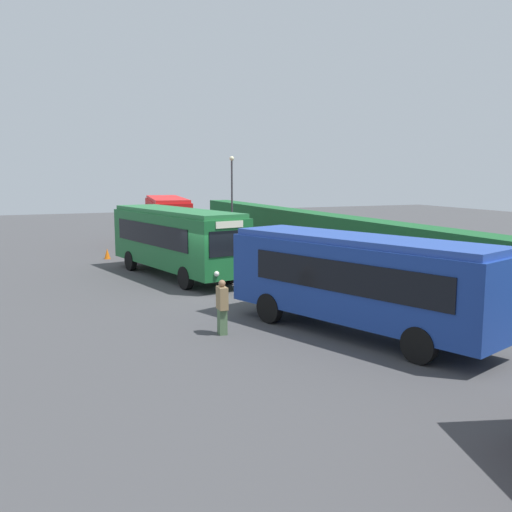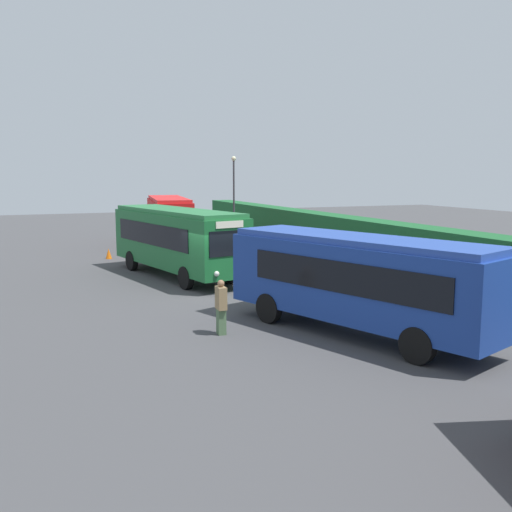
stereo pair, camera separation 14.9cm
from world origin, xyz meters
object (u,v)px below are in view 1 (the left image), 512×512
bus_blue (359,278)px  person_center (222,306)px  bus_red (167,218)px  person_left (249,256)px  traffic_cone (107,254)px  bus_green (176,238)px  lamppost (232,188)px

bus_blue → person_center: size_ratio=5.47×
bus_red → person_left: size_ratio=5.56×
traffic_cone → person_left: bearing=36.7°
bus_green → person_center: (10.33, -1.33, -0.97)m
traffic_cone → lamppost: lamppost is taller
traffic_cone → lamppost: 13.66m
lamppost → person_left: bearing=-17.6°
bus_blue → person_left: size_ratio=5.61×
bus_red → lamppost: size_ratio=1.50×
traffic_cone → person_center: bearing=2.8°
bus_green → bus_red: bearing=155.8°
person_center → traffic_cone: size_ratio=2.86×
person_left → person_center: person_center is taller
person_left → person_center: bearing=-4.1°
bus_red → lamppost: lamppost is taller
bus_red → bus_green: (12.14, -2.63, -0.02)m
lamppost → bus_green: bearing=-29.4°
bus_blue → lamppost: lamppost is taller
person_left → lamppost: 16.52m
traffic_cone → lamppost: bearing=126.2°
lamppost → bus_blue: bearing=-12.4°
traffic_cone → bus_green: bearing=16.9°
bus_red → person_left: 12.72m
person_center → person_left: bearing=-113.8°
lamppost → traffic_cone: bearing=-53.8°
bus_red → bus_blue: bearing=-171.6°
bus_green → traffic_cone: bus_green is taller
bus_red → person_left: bearing=-167.3°
lamppost → bus_red: bearing=-63.9°
bus_green → person_center: bus_green is taller
bus_red → bus_green: bus_red is taller
bus_red → person_center: 22.84m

